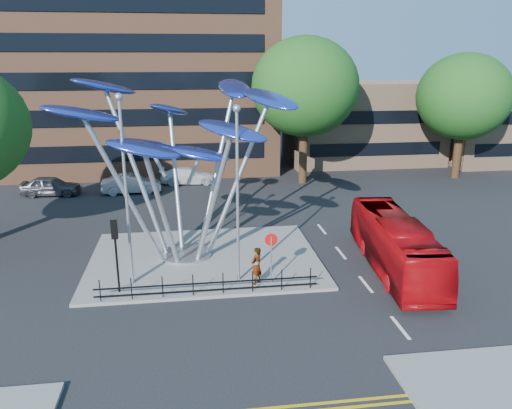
{
  "coord_description": "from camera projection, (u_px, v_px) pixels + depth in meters",
  "views": [
    {
      "loc": [
        -1.66,
        -18.78,
        10.43
      ],
      "look_at": [
        1.49,
        4.0,
        3.59
      ],
      "focal_mm": 35.0,
      "sensor_mm": 36.0,
      "label": 1
    }
  ],
  "objects": [
    {
      "name": "traffic_light_island",
      "position": [
        115.0,
        241.0,
        22.0
      ],
      "size": [
        0.28,
        0.18,
        3.42
      ],
      "color": "black",
      "rests_on": "traffic_island"
    },
    {
      "name": "tree_far",
      "position": [
        464.0,
        97.0,
        42.77
      ],
      "size": [
        8.0,
        8.0,
        10.81
      ],
      "color": "black",
      "rests_on": "ground"
    },
    {
      "name": "red_bus",
      "position": [
        395.0,
        244.0,
        25.1
      ],
      "size": [
        3.23,
        9.98,
        2.73
      ],
      "primitive_type": "imported",
      "rotation": [
        0.0,
        0.0,
        -0.1
      ],
      "color": "#A9070D",
      "rests_on": "ground"
    },
    {
      "name": "street_lamp_right",
      "position": [
        237.0,
        180.0,
        22.48
      ],
      "size": [
        0.36,
        0.36,
        8.3
      ],
      "color": "#9EA0A5",
      "rests_on": "traffic_island"
    },
    {
      "name": "tree_right",
      "position": [
        305.0,
        87.0,
        40.67
      ],
      "size": [
        8.8,
        8.8,
        12.11
      ],
      "color": "black",
      "rests_on": "ground"
    },
    {
      "name": "low_building_near",
      "position": [
        363.0,
        123.0,
        50.46
      ],
      "size": [
        15.0,
        8.0,
        8.0
      ],
      "primitive_type": "cube",
      "color": "tan",
      "rests_on": "ground"
    },
    {
      "name": "low_building_far",
      "position": [
        502.0,
        128.0,
        50.54
      ],
      "size": [
        12.0,
        8.0,
        7.0
      ],
      "primitive_type": "cube",
      "color": "tan",
      "rests_on": "ground"
    },
    {
      "name": "brick_tower",
      "position": [
        135.0,
        5.0,
        46.34
      ],
      "size": [
        25.0,
        15.0,
        30.0
      ],
      "primitive_type": "cube",
      "color": "brown",
      "rests_on": "ground"
    },
    {
      "name": "no_entry_sign_island",
      "position": [
        271.0,
        250.0,
        23.16
      ],
      "size": [
        0.6,
        0.1,
        2.45
      ],
      "color": "#9EA0A5",
      "rests_on": "traffic_island"
    },
    {
      "name": "parked_car_right",
      "position": [
        188.0,
        176.0,
        42.44
      ],
      "size": [
        4.82,
        2.12,
        1.38
      ],
      "primitive_type": "imported",
      "rotation": [
        0.0,
        0.0,
        1.53
      ],
      "color": "silver",
      "rests_on": "ground"
    },
    {
      "name": "leaf_sculpture",
      "position": [
        179.0,
        130.0,
        25.14
      ],
      "size": [
        12.72,
        9.54,
        9.51
      ],
      "color": "#9EA0A5",
      "rests_on": "traffic_island"
    },
    {
      "name": "parked_car_left",
      "position": [
        51.0,
        186.0,
        38.77
      ],
      "size": [
        4.6,
        2.11,
        1.53
      ],
      "primitive_type": "imported",
      "rotation": [
        0.0,
        0.0,
        1.5
      ],
      "color": "#44464D",
      "rests_on": "ground"
    },
    {
      "name": "pedestrian_railing_front",
      "position": [
        208.0,
        286.0,
        22.35
      ],
      "size": [
        10.0,
        0.06,
        1.0
      ],
      "color": "black",
      "rests_on": "traffic_island"
    },
    {
      "name": "street_lamp_left",
      "position": [
        125.0,
        175.0,
        22.23
      ],
      "size": [
        0.36,
        0.36,
        8.8
      ],
      "color": "#9EA0A5",
      "rests_on": "traffic_island"
    },
    {
      "name": "ground",
      "position": [
        234.0,
        314.0,
        21.02
      ],
      "size": [
        120.0,
        120.0,
        0.0
      ],
      "primitive_type": "plane",
      "color": "black",
      "rests_on": "ground"
    },
    {
      "name": "traffic_island",
      "position": [
        205.0,
        259.0,
        26.57
      ],
      "size": [
        12.0,
        9.0,
        0.15
      ],
      "primitive_type": "cube",
      "color": "slate",
      "rests_on": "ground"
    },
    {
      "name": "parked_car_mid",
      "position": [
        131.0,
        184.0,
        39.45
      ],
      "size": [
        4.68,
        1.94,
        1.51
      ],
      "primitive_type": "imported",
      "rotation": [
        0.0,
        0.0,
        1.65
      ],
      "color": "#B3B7BC",
      "rests_on": "ground"
    },
    {
      "name": "pedestrian",
      "position": [
        256.0,
        266.0,
        23.27
      ],
      "size": [
        0.77,
        0.77,
        1.81
      ],
      "primitive_type": "imported",
      "rotation": [
        0.0,
        0.0,
        3.92
      ],
      "color": "gray",
      "rests_on": "traffic_island"
    }
  ]
}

